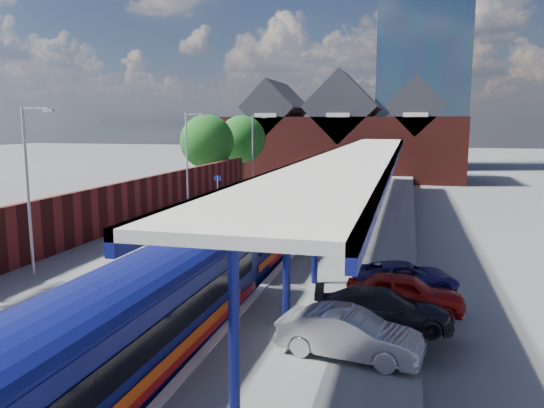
% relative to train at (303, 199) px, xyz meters
% --- Properties ---
extents(ground, '(240.00, 240.00, 0.00)m').
position_rel_train_xyz_m(ground, '(-1.49, 6.74, -2.12)').
color(ground, '#5B5B5E').
rests_on(ground, ground).
extents(ballast_bed, '(6.00, 76.00, 0.06)m').
position_rel_train_xyz_m(ballast_bed, '(-1.49, -3.26, -2.09)').
color(ballast_bed, '#473D33').
rests_on(ballast_bed, ground).
extents(rails, '(4.51, 76.00, 0.14)m').
position_rel_train_xyz_m(rails, '(-1.49, -3.26, -2.00)').
color(rails, slate).
rests_on(rails, ground).
extents(left_platform, '(5.00, 76.00, 1.00)m').
position_rel_train_xyz_m(left_platform, '(-6.99, -3.26, -1.62)').
color(left_platform, '#565659').
rests_on(left_platform, ground).
extents(right_platform, '(6.00, 76.00, 1.00)m').
position_rel_train_xyz_m(right_platform, '(4.51, -3.26, -1.62)').
color(right_platform, '#565659').
rests_on(right_platform, ground).
extents(coping_left, '(0.30, 76.00, 0.05)m').
position_rel_train_xyz_m(coping_left, '(-4.64, -3.26, -1.10)').
color(coping_left, silver).
rests_on(coping_left, left_platform).
extents(coping_right, '(0.30, 76.00, 0.05)m').
position_rel_train_xyz_m(coping_right, '(1.66, -3.26, -1.10)').
color(coping_right, silver).
rests_on(coping_right, right_platform).
extents(yellow_line, '(0.14, 76.00, 0.01)m').
position_rel_train_xyz_m(yellow_line, '(-5.24, -3.26, -1.12)').
color(yellow_line, yellow).
rests_on(yellow_line, left_platform).
extents(train, '(3.03, 65.94, 3.45)m').
position_rel_train_xyz_m(train, '(0.00, 0.00, 0.00)').
color(train, '#0B0F51').
rests_on(train, ground).
extents(canopy, '(4.50, 52.00, 4.48)m').
position_rel_train_xyz_m(canopy, '(3.99, -1.31, 3.13)').
color(canopy, '#0F1259').
rests_on(canopy, right_platform).
extents(lamp_post_b, '(1.48, 0.18, 7.00)m').
position_rel_train_xyz_m(lamp_post_b, '(-7.86, -17.26, 2.87)').
color(lamp_post_b, '#A5A8AA').
rests_on(lamp_post_b, left_platform).
extents(lamp_post_c, '(1.48, 0.18, 7.00)m').
position_rel_train_xyz_m(lamp_post_c, '(-7.86, -1.26, 2.87)').
color(lamp_post_c, '#A5A8AA').
rests_on(lamp_post_c, left_platform).
extents(lamp_post_d, '(1.48, 0.18, 7.00)m').
position_rel_train_xyz_m(lamp_post_d, '(-7.86, 14.74, 2.87)').
color(lamp_post_d, '#A5A8AA').
rests_on(lamp_post_d, left_platform).
extents(platform_sign, '(0.55, 0.08, 2.50)m').
position_rel_train_xyz_m(platform_sign, '(-6.49, 0.74, 0.57)').
color(platform_sign, '#A5A8AA').
rests_on(platform_sign, left_platform).
extents(brick_wall, '(0.35, 50.00, 3.86)m').
position_rel_train_xyz_m(brick_wall, '(-9.59, -9.72, 0.33)').
color(brick_wall, '#581C17').
rests_on(brick_wall, left_platform).
extents(station_building, '(30.00, 12.12, 13.78)m').
position_rel_train_xyz_m(station_building, '(-1.49, 34.74, 3.33)').
color(station_building, '#581C17').
rests_on(station_building, ground).
extents(glass_tower, '(14.20, 14.20, 40.30)m').
position_rel_train_xyz_m(glass_tower, '(8.51, 56.74, 18.08)').
color(glass_tower, slate).
rests_on(glass_tower, ground).
extents(tree_near, '(5.20, 5.20, 8.10)m').
position_rel_train_xyz_m(tree_near, '(-11.84, 12.65, 3.23)').
color(tree_near, '#382314').
rests_on(tree_near, ground).
extents(tree_far, '(5.20, 5.20, 8.10)m').
position_rel_train_xyz_m(tree_far, '(-10.84, 20.65, 3.23)').
color(tree_far, '#382314').
rests_on(tree_far, ground).
extents(parked_car_red, '(3.94, 1.59, 1.34)m').
position_rel_train_xyz_m(parked_car_red, '(7.01, -17.78, -0.45)').
color(parked_car_red, '#9C100D').
rests_on(parked_car_red, right_platform).
extents(parked_car_silver, '(4.11, 2.02, 1.30)m').
position_rel_train_xyz_m(parked_car_silver, '(5.59, -21.65, -0.47)').
color(parked_car_silver, '#A0A1A4').
rests_on(parked_car_silver, right_platform).
extents(parked_car_dark, '(4.45, 2.30, 1.24)m').
position_rel_train_xyz_m(parked_car_dark, '(6.38, -19.39, -0.50)').
color(parked_car_dark, black).
rests_on(parked_car_dark, right_platform).
extents(parked_car_blue, '(4.31, 2.69, 1.11)m').
position_rel_train_xyz_m(parked_car_blue, '(7.01, -15.43, -0.57)').
color(parked_car_blue, navy).
rests_on(parked_car_blue, right_platform).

